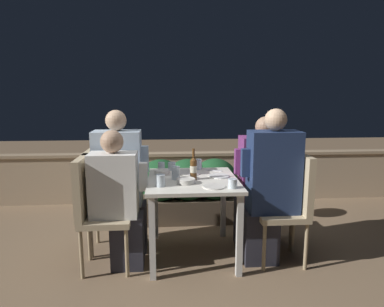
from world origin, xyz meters
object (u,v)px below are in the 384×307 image
at_px(person_white_polo, 119,200).
at_px(chair_right_far, 280,188).
at_px(chair_left_far, 100,193).
at_px(chair_right_near, 291,199).
at_px(person_purple_stripe, 260,183).
at_px(person_blue_shirt, 122,182).
at_px(beer_bottle, 193,168).
at_px(potted_plant, 276,189).
at_px(chair_left_near, 94,203).
at_px(person_navy_jumper, 270,187).

distance_m(person_white_polo, chair_right_far, 1.55).
xyz_separation_m(chair_left_far, chair_right_near, (1.72, -0.31, 0.00)).
bearing_deg(person_purple_stripe, person_blue_shirt, -179.20).
xyz_separation_m(person_blue_shirt, person_purple_stripe, (1.32, 0.02, -0.04)).
distance_m(chair_left_far, chair_right_near, 1.75).
relative_size(person_purple_stripe, beer_bottle, 4.57).
bearing_deg(person_blue_shirt, person_white_polo, -87.88).
height_order(beer_bottle, potted_plant, beer_bottle).
relative_size(chair_left_near, chair_right_near, 1.00).
height_order(chair_left_near, person_blue_shirt, person_blue_shirt).
bearing_deg(chair_left_near, beer_bottle, 9.57).
bearing_deg(chair_right_near, potted_plant, 79.52).
relative_size(person_navy_jumper, beer_bottle, 4.89).
relative_size(person_white_polo, person_blue_shirt, 0.89).
height_order(chair_right_far, beer_bottle, beer_bottle).
distance_m(chair_right_near, chair_right_far, 0.33).
height_order(chair_left_near, chair_right_near, same).
bearing_deg(person_white_polo, person_blue_shirt, 92.12).
relative_size(person_blue_shirt, beer_bottle, 4.81).
relative_size(chair_left_near, person_blue_shirt, 0.72).
relative_size(person_navy_jumper, person_purple_stripe, 1.07).
height_order(person_navy_jumper, beer_bottle, person_navy_jumper).
distance_m(person_white_polo, beer_bottle, 0.70).
bearing_deg(potted_plant, chair_left_far, -160.55).
bearing_deg(beer_bottle, chair_left_far, 168.80).
bearing_deg(person_blue_shirt, chair_left_far, -180.00).
height_order(person_blue_shirt, potted_plant, person_blue_shirt).
xyz_separation_m(chair_left_near, chair_right_far, (1.72, 0.33, 0.00)).
xyz_separation_m(person_blue_shirt, chair_right_near, (1.52, -0.31, -0.10)).
relative_size(person_white_polo, chair_right_near, 1.23).
xyz_separation_m(chair_left_near, chair_left_far, (-0.01, 0.31, 0.00)).
bearing_deg(potted_plant, person_white_polo, -149.68).
bearing_deg(person_blue_shirt, person_navy_jumper, -13.25).
distance_m(person_blue_shirt, beer_bottle, 0.70).
relative_size(person_blue_shirt, chair_right_near, 1.38).
bearing_deg(potted_plant, chair_right_far, -104.75).
xyz_separation_m(person_white_polo, chair_right_near, (1.50, 0.01, -0.03)).
bearing_deg(potted_plant, beer_bottle, -140.96).
relative_size(chair_left_near, person_navy_jumper, 0.71).
height_order(person_white_polo, chair_right_near, person_white_polo).
height_order(chair_left_near, chair_left_far, same).
distance_m(chair_left_far, beer_bottle, 0.92).
relative_size(chair_left_near, potted_plant, 1.55).
xyz_separation_m(chair_right_near, chair_right_far, (0.01, 0.33, 0.00)).
distance_m(chair_left_near, person_white_polo, 0.21).
distance_m(chair_left_near, chair_right_far, 1.75).
bearing_deg(person_blue_shirt, person_purple_stripe, 0.80).
xyz_separation_m(chair_left_far, beer_bottle, (0.86, -0.17, 0.26)).
bearing_deg(chair_left_near, person_purple_stripe, 12.39).
distance_m(chair_right_near, person_purple_stripe, 0.39).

